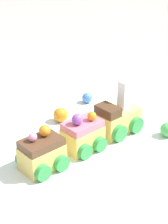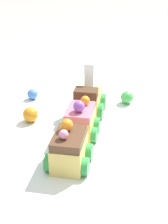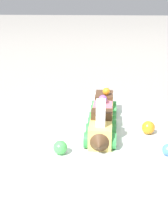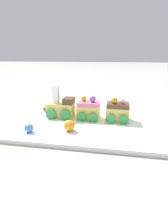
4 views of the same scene
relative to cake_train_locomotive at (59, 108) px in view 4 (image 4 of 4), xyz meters
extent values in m
plane|color=gray|center=(-0.08, -0.01, -0.04)|extent=(10.00, 10.00, 0.00)
cube|color=silver|center=(-0.08, -0.01, -0.03)|extent=(0.60, 0.40, 0.01)
cube|color=#EACC66|center=(-0.01, 0.00, 0.00)|extent=(0.09, 0.05, 0.05)
cube|color=#4C331E|center=(-0.03, 0.00, 0.03)|extent=(0.03, 0.05, 0.02)
cone|color=#4C331E|center=(0.05, 0.00, -0.01)|extent=(0.03, 0.04, 0.04)
cube|color=white|center=(0.01, 0.00, 0.03)|extent=(0.02, 0.02, 0.02)
cube|color=white|center=(0.01, 0.00, 0.05)|extent=(0.02, 0.02, 0.02)
cube|color=white|center=(0.01, 0.00, 0.07)|extent=(0.02, 0.02, 0.02)
cylinder|color=green|center=(0.02, -0.03, -0.01)|extent=(0.03, 0.01, 0.03)
cylinder|color=green|center=(0.02, 0.03, -0.01)|extent=(0.03, 0.01, 0.03)
cylinder|color=green|center=(-0.03, -0.03, -0.01)|extent=(0.03, 0.01, 0.03)
cylinder|color=green|center=(-0.03, 0.03, -0.01)|extent=(0.03, 0.01, 0.03)
cube|color=#EACC66|center=(-0.10, 0.00, -0.01)|extent=(0.07, 0.05, 0.04)
cube|color=#E57084|center=(-0.10, 0.00, 0.02)|extent=(0.07, 0.05, 0.01)
sphere|color=#9956C6|center=(-0.11, 0.00, 0.04)|extent=(0.02, 0.02, 0.02)
sphere|color=orange|center=(-0.09, 0.00, 0.04)|extent=(0.02, 0.02, 0.02)
cylinder|color=green|center=(-0.08, -0.03, -0.01)|extent=(0.03, 0.01, 0.03)
cylinder|color=green|center=(-0.08, 0.03, -0.01)|extent=(0.03, 0.01, 0.03)
cylinder|color=green|center=(-0.12, -0.03, -0.01)|extent=(0.03, 0.01, 0.03)
cylinder|color=green|center=(-0.12, 0.03, -0.01)|extent=(0.03, 0.01, 0.03)
cube|color=#EACC66|center=(-0.19, 0.00, -0.01)|extent=(0.07, 0.05, 0.04)
cube|color=brown|center=(-0.19, 0.00, 0.02)|extent=(0.07, 0.05, 0.01)
sphere|color=pink|center=(-0.20, 0.01, 0.04)|extent=(0.02, 0.02, 0.01)
sphere|color=orange|center=(-0.18, 0.01, 0.04)|extent=(0.02, 0.02, 0.02)
cylinder|color=green|center=(-0.17, -0.02, -0.01)|extent=(0.03, 0.01, 0.03)
cylinder|color=green|center=(-0.17, 0.03, -0.01)|extent=(0.03, 0.01, 0.03)
cylinder|color=green|center=(-0.21, -0.02, -0.01)|extent=(0.03, 0.01, 0.03)
cylinder|color=green|center=(-0.21, 0.03, -0.01)|extent=(0.03, 0.01, 0.03)
sphere|color=orange|center=(-0.06, 0.11, -0.01)|extent=(0.03, 0.03, 0.03)
sphere|color=#4C84E0|center=(0.04, 0.14, -0.02)|extent=(0.02, 0.02, 0.02)
sphere|color=#4CBC56|center=(0.05, -0.08, -0.01)|extent=(0.03, 0.03, 0.03)
camera|label=1|loc=(-0.50, -0.43, 0.35)|focal=60.00mm
camera|label=2|loc=(-0.59, -0.08, 0.28)|focal=50.00mm
camera|label=3|loc=(0.61, 0.01, 0.27)|focal=50.00mm
camera|label=4|loc=(-0.18, 0.53, 0.17)|focal=28.00mm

